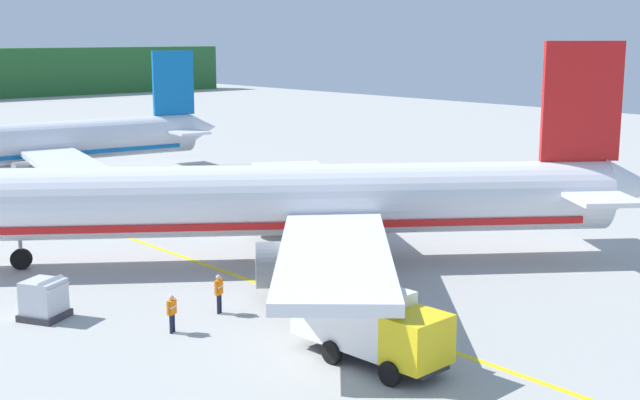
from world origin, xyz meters
TOP-DOWN VIEW (x-y plane):
  - airliner_foreground at (22.34, 20.40)m, footprint 35.64×30.45m
  - airliner_mid_apron at (21.94, 56.29)m, footprint 37.86×31.36m
  - service_truck_fuel at (15.38, 7.30)m, footprint 2.67×6.52m
  - cargo_container_near at (8.33, 20.20)m, footprint 2.34×2.34m
  - crew_marshaller at (14.46, 15.77)m, footprint 0.56×0.42m
  - crew_loader_left at (11.54, 14.97)m, footprint 0.57×0.41m
  - apron_guide_line at (18.61, 15.73)m, footprint 0.30×60.00m

SIDE VIEW (x-z plane):
  - apron_guide_line at x=18.61m, z-range 0.00..0.01m
  - cargo_container_near at x=8.33m, z-range -0.06..1.81m
  - crew_loader_left at x=11.54m, z-range 0.14..1.77m
  - crew_marshaller at x=14.46m, z-range 0.17..1.95m
  - service_truck_fuel at x=15.38m, z-range 0.16..3.01m
  - airliner_mid_apron at x=21.94m, z-range -2.33..8.48m
  - airliner_foreground at x=22.34m, z-range -2.56..9.34m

